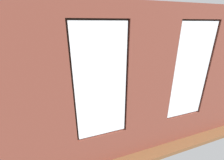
# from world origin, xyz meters

# --- Properties ---
(ground_plane) EXTENTS (6.86, 5.54, 0.10)m
(ground_plane) POSITION_xyz_m (0.00, 0.00, -0.05)
(ground_plane) COLOR brown
(brick_wall_with_windows) EXTENTS (6.26, 0.30, 3.26)m
(brick_wall_with_windows) POSITION_xyz_m (-0.00, 2.39, 1.59)
(brick_wall_with_windows) COLOR brown
(brick_wall_with_windows) RESTS_ON ground_plane
(white_wall_right) EXTENTS (0.10, 4.54, 3.26)m
(white_wall_right) POSITION_xyz_m (3.08, 0.20, 1.63)
(white_wall_right) COLOR silver
(white_wall_right) RESTS_ON ground_plane
(couch_by_window) EXTENTS (1.71, 0.87, 0.80)m
(couch_by_window) POSITION_xyz_m (-0.19, 1.74, 0.33)
(couch_by_window) COLOR black
(couch_by_window) RESTS_ON ground_plane
(couch_left) EXTENTS (1.00, 2.04, 0.80)m
(couch_left) POSITION_xyz_m (-2.43, 0.50, 0.33)
(couch_left) COLOR black
(couch_left) RESTS_ON ground_plane
(coffee_table) EXTENTS (1.44, 0.81, 0.46)m
(coffee_table) POSITION_xyz_m (0.39, -0.36, 0.40)
(coffee_table) COLOR olive
(coffee_table) RESTS_ON ground_plane
(cup_ceramic) EXTENTS (0.09, 0.09, 0.10)m
(cup_ceramic) POSITION_xyz_m (0.29, -0.24, 0.51)
(cup_ceramic) COLOR silver
(cup_ceramic) RESTS_ON coffee_table
(candle_jar) EXTENTS (0.08, 0.08, 0.09)m
(candle_jar) POSITION_xyz_m (0.39, -0.36, 0.50)
(candle_jar) COLOR #B7333D
(candle_jar) RESTS_ON coffee_table
(table_plant_small) EXTENTS (0.16, 0.16, 0.25)m
(table_plant_small) POSITION_xyz_m (-0.00, -0.50, 0.59)
(table_plant_small) COLOR brown
(table_plant_small) RESTS_ON coffee_table
(remote_gray) EXTENTS (0.17, 0.14, 0.02)m
(remote_gray) POSITION_xyz_m (0.82, -0.24, 0.47)
(remote_gray) COLOR #59595B
(remote_gray) RESTS_ON coffee_table
(media_console) EXTENTS (1.21, 0.42, 0.54)m
(media_console) POSITION_xyz_m (2.78, 0.30, 0.27)
(media_console) COLOR black
(media_console) RESTS_ON ground_plane
(tv_flatscreen) EXTENTS (1.09, 0.20, 0.76)m
(tv_flatscreen) POSITION_xyz_m (2.78, 0.29, 0.92)
(tv_flatscreen) COLOR black
(tv_flatscreen) RESTS_ON media_console
(papasan_chair) EXTENTS (1.17, 1.17, 0.72)m
(papasan_chair) POSITION_xyz_m (0.59, -1.51, 0.45)
(papasan_chair) COLOR olive
(papasan_chair) RESTS_ON ground_plane
(potted_plant_beside_window_right) EXTENTS (1.04, 1.08, 1.21)m
(potted_plant_beside_window_right) POSITION_xyz_m (2.17, 1.84, 0.77)
(potted_plant_beside_window_right) COLOR beige
(potted_plant_beside_window_right) RESTS_ON ground_plane
(potted_plant_corner_far_left) EXTENTS (0.91, 0.91, 1.22)m
(potted_plant_corner_far_left) POSITION_xyz_m (-2.58, 1.84, 0.78)
(potted_plant_corner_far_left) COLOR #47423D
(potted_plant_corner_far_left) RESTS_ON ground_plane
(potted_plant_between_couches) EXTENTS (0.77, 0.77, 1.03)m
(potted_plant_between_couches) POSITION_xyz_m (-1.49, 1.69, 0.62)
(potted_plant_between_couches) COLOR #9E5638
(potted_plant_between_couches) RESTS_ON ground_plane
(potted_plant_mid_room_small) EXTENTS (0.21, 0.21, 0.50)m
(potted_plant_mid_room_small) POSITION_xyz_m (-0.69, -1.20, 0.33)
(potted_plant_mid_room_small) COLOR #9E5638
(potted_plant_mid_room_small) RESTS_ON ground_plane
(potted_plant_foreground_right) EXTENTS (0.94, 0.88, 1.36)m
(potted_plant_foreground_right) POSITION_xyz_m (2.49, -1.72, 0.89)
(potted_plant_foreground_right) COLOR beige
(potted_plant_foreground_right) RESTS_ON ground_plane
(potted_plant_by_left_couch) EXTENTS (0.33, 0.33, 0.54)m
(potted_plant_by_left_couch) POSITION_xyz_m (-2.03, -0.94, 0.35)
(potted_plant_by_left_couch) COLOR #9E5638
(potted_plant_by_left_couch) RESTS_ON ground_plane
(potted_plant_corner_near_left) EXTENTS (0.50, 0.50, 0.90)m
(potted_plant_corner_near_left) POSITION_xyz_m (-2.58, -1.77, 0.56)
(potted_plant_corner_near_left) COLOR gray
(potted_plant_corner_near_left) RESTS_ON ground_plane
(potted_plant_near_tv) EXTENTS (0.91, 1.01, 1.29)m
(potted_plant_near_tv) POSITION_xyz_m (2.22, 1.36, 0.63)
(potted_plant_near_tv) COLOR brown
(potted_plant_near_tv) RESTS_ON ground_plane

